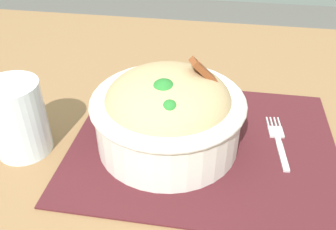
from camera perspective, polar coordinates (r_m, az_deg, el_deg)
The scene contains 5 objects.
table at distance 0.60m, azimuth 3.08°, elevation -9.51°, with size 1.21×0.99×0.75m.
placemat at distance 0.55m, azimuth 5.53°, elevation -4.58°, with size 0.39×0.32×0.00m, color #47191E.
bowl at distance 0.51m, azimuth 0.01°, elevation 0.61°, with size 0.24×0.24×0.13m.
fork at distance 0.58m, azimuth 16.75°, elevation -3.69°, with size 0.03×0.12×0.00m.
drinking_glass at distance 0.55m, azimuth -22.20°, elevation -1.10°, with size 0.08×0.08×0.11m.
Camera 1 is at (0.04, -0.43, 1.11)m, focal length 39.13 mm.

